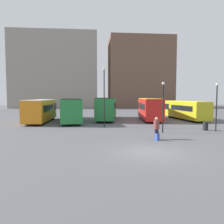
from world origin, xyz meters
TOP-DOWN VIEW (x-y plane):
  - ground_plane at (0.00, 0.00)m, footprint 160.00×160.00m
  - building_block_left at (-15.38, 59.66)m, footprint 26.68×11.43m
  - building_block_right at (12.23, 59.66)m, footprint 20.38×13.55m
  - bus_0 at (-10.57, 17.52)m, footprint 2.64×9.55m
  - bus_1 at (-6.54, 18.13)m, footprint 3.75×12.01m
  - bus_2 at (-1.36, 19.70)m, footprint 3.90×10.19m
  - bus_3 at (4.88, 18.43)m, footprint 3.38×9.33m
  - bus_4 at (10.56, 18.99)m, footprint 3.27×10.32m
  - traveler at (1.65, 4.10)m, footprint 0.59×0.59m
  - suitcase at (1.55, 3.59)m, footprint 0.35×0.40m
  - lamp_post_0 at (-2.21, 11.37)m, footprint 0.28×0.28m
  - lamp_post_1 at (3.16, 7.13)m, footprint 0.28×0.28m
  - lamp_post_2 at (8.74, 7.52)m, footprint 0.28×0.28m
  - trash_bin at (8.05, 8.22)m, footprint 0.52×0.52m

SIDE VIEW (x-z plane):
  - ground_plane at x=0.00m, z-range 0.00..0.00m
  - suitcase at x=1.55m, z-range -0.11..0.65m
  - trash_bin at x=8.05m, z-range 0.00..0.85m
  - traveler at x=1.65m, z-range 0.17..1.97m
  - bus_4 at x=10.56m, z-range 0.13..2.94m
  - bus_0 at x=-10.57m, z-range 0.13..3.19m
  - bus_3 at x=4.88m, z-range 0.13..3.34m
  - bus_1 at x=-6.54m, z-range 0.14..3.35m
  - bus_2 at x=-1.36m, z-range 0.14..3.45m
  - lamp_post_2 at x=8.74m, z-range 0.48..5.26m
  - lamp_post_1 at x=3.16m, z-range 0.48..5.34m
  - lamp_post_0 at x=-2.21m, z-range 0.52..7.18m
  - building_block_right at x=12.23m, z-range 0.00..22.58m
  - building_block_left at x=-15.38m, z-range 0.00..23.60m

